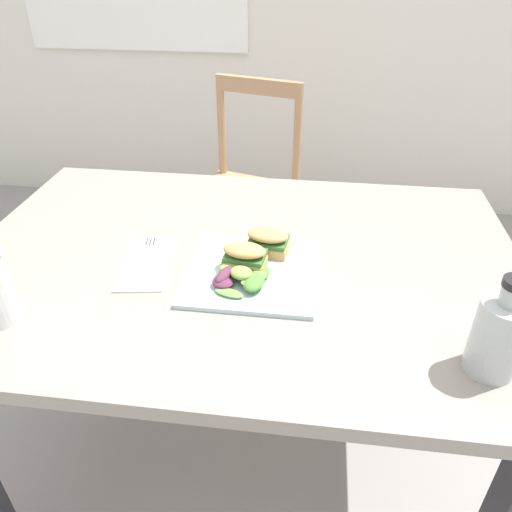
% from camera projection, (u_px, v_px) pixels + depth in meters
% --- Properties ---
extents(dining_table, '(1.22, 0.84, 0.74)m').
position_uv_depth(dining_table, '(241.00, 304.00, 1.14)').
color(dining_table, gray).
rests_on(dining_table, ground).
extents(chair_wooden_far, '(0.50, 0.50, 0.87)m').
position_uv_depth(chair_wooden_far, '(245.00, 192.00, 2.01)').
color(chair_wooden_far, tan).
rests_on(chair_wooden_far, ground).
extents(plate_lunch, '(0.26, 0.26, 0.01)m').
position_uv_depth(plate_lunch, '(254.00, 273.00, 1.01)').
color(plate_lunch, silver).
rests_on(plate_lunch, dining_table).
extents(sandwich_half_front, '(0.09, 0.07, 0.06)m').
position_uv_depth(sandwich_half_front, '(245.00, 256.00, 1.00)').
color(sandwich_half_front, tan).
rests_on(sandwich_half_front, plate_lunch).
extents(sandwich_half_back, '(0.09, 0.07, 0.06)m').
position_uv_depth(sandwich_half_back, '(268.00, 241.00, 1.05)').
color(sandwich_half_back, tan).
rests_on(sandwich_half_back, plate_lunch).
extents(salad_mixed_greens, '(0.12, 0.13, 0.03)m').
position_uv_depth(salad_mixed_greens, '(239.00, 277.00, 0.96)').
color(salad_mixed_greens, '#518438').
rests_on(salad_mixed_greens, plate_lunch).
extents(napkin_folded, '(0.13, 0.22, 0.00)m').
position_uv_depth(napkin_folded, '(146.00, 262.00, 1.04)').
color(napkin_folded, silver).
rests_on(napkin_folded, dining_table).
extents(fork_on_napkin, '(0.05, 0.19, 0.00)m').
position_uv_depth(fork_on_napkin, '(147.00, 256.00, 1.06)').
color(fork_on_napkin, silver).
rests_on(fork_on_napkin, napkin_folded).
extents(bottle_cold_brew, '(0.08, 0.08, 0.18)m').
position_uv_depth(bottle_cold_brew, '(497.00, 339.00, 0.75)').
color(bottle_cold_brew, '#472819').
rests_on(bottle_cold_brew, dining_table).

